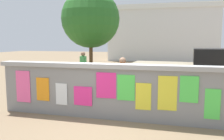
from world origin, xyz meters
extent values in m
plane|color=#7A664C|center=(0.00, 8.00, 0.00)|extent=(60.00, 60.00, 0.00)
cube|color=gray|center=(0.00, 0.00, 0.70)|extent=(6.32, 0.30, 1.41)
cube|color=#9E9E9E|center=(0.00, 0.00, 1.47)|extent=(6.52, 0.42, 0.12)
cube|color=#F9599E|center=(-2.55, -0.16, 0.80)|extent=(0.47, 0.02, 0.95)
cube|color=orange|center=(-1.90, -0.16, 0.75)|extent=(0.42, 0.03, 0.68)
cube|color=silver|center=(-1.31, -0.16, 0.64)|extent=(0.36, 0.03, 0.62)
cube|color=#F42D8C|center=(-0.65, -0.16, 0.62)|extent=(0.55, 0.04, 0.54)
cube|color=#F42D8C|center=(0.02, -0.16, 0.96)|extent=(0.54, 0.03, 0.70)
cube|color=#4CD84C|center=(0.57, -0.16, 0.92)|extent=(0.47, 0.02, 0.69)
cube|color=yellow|center=(1.02, -0.16, 0.71)|extent=(0.40, 0.01, 0.71)
cube|color=yellow|center=(1.63, -0.16, 0.83)|extent=(0.48, 0.02, 0.88)
cube|color=#4CD84C|center=(2.15, -0.16, 0.96)|extent=(0.45, 0.03, 0.67)
cube|color=#4CD84C|center=(2.70, -0.16, 0.63)|extent=(0.36, 0.03, 0.75)
cylinder|color=black|center=(3.27, 4.17, 0.35)|extent=(0.71, 0.25, 0.70)
cylinder|color=black|center=(3.18, 2.87, 0.35)|extent=(0.71, 0.25, 0.70)
cylinder|color=black|center=(0.77, 4.33, 0.35)|extent=(0.71, 0.25, 0.70)
cylinder|color=black|center=(0.68, 3.04, 0.35)|extent=(0.71, 0.25, 0.70)
cube|color=black|center=(3.12, 3.52, 1.10)|extent=(1.30, 1.58, 1.50)
cube|color=gray|center=(1.33, 3.65, 0.80)|extent=(2.50, 1.66, 0.90)
cylinder|color=black|center=(-2.24, 1.91, 0.30)|extent=(0.61, 0.16, 0.60)
cylinder|color=black|center=(-0.94, 2.04, 0.30)|extent=(0.61, 0.18, 0.60)
cube|color=#197233|center=(-1.59, 1.97, 0.58)|extent=(1.02, 0.34, 0.32)
cube|color=black|center=(-1.39, 1.99, 0.76)|extent=(0.58, 0.27, 0.10)
cube|color=#262626|center=(-2.14, 1.92, 0.85)|extent=(0.09, 0.56, 0.03)
cylinder|color=black|center=(-1.80, 5.33, 0.33)|extent=(0.66, 0.16, 0.66)
cylinder|color=black|center=(-0.77, 5.13, 0.33)|extent=(0.66, 0.16, 0.66)
cube|color=gold|center=(-1.29, 5.23, 0.51)|extent=(0.94, 0.22, 0.06)
cylinder|color=gold|center=(-1.14, 5.20, 0.73)|extent=(0.04, 0.04, 0.40)
cube|color=black|center=(-1.14, 5.20, 0.93)|extent=(0.21, 0.12, 0.05)
cube|color=black|center=(-1.75, 5.32, 0.88)|extent=(0.12, 0.44, 0.03)
cylinder|color=yellow|center=(0.08, 1.29, 0.40)|extent=(0.12, 0.12, 0.80)
cylinder|color=yellow|center=(0.25, 1.24, 0.40)|extent=(0.12, 0.12, 0.80)
cylinder|color=#BF6626|center=(0.17, 1.27, 1.10)|extent=(0.42, 0.42, 0.60)
sphere|color=#8C664C|center=(0.17, 1.27, 1.51)|extent=(0.22, 0.22, 0.22)
cylinder|color=#3F994C|center=(-2.56, 4.53, 0.40)|extent=(0.12, 0.12, 0.80)
cylinder|color=#3F994C|center=(-2.52, 4.70, 0.40)|extent=(0.12, 0.12, 0.80)
cylinder|color=#3F994C|center=(-2.54, 4.62, 1.10)|extent=(0.42, 0.42, 0.60)
sphere|color=#8C664C|center=(-2.54, 4.62, 1.51)|extent=(0.22, 0.22, 0.22)
cylinder|color=brown|center=(-3.98, 9.75, 1.13)|extent=(0.26, 0.26, 2.26)
sphere|color=#276422|center=(-3.98, 9.75, 3.70)|extent=(4.12, 4.12, 4.12)
cube|color=silver|center=(0.55, 20.62, 2.68)|extent=(11.20, 5.22, 5.36)
cube|color=silver|center=(0.55, 20.62, 5.61)|extent=(11.50, 5.52, 0.50)
camera|label=1|loc=(1.73, -6.05, 2.15)|focal=37.22mm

